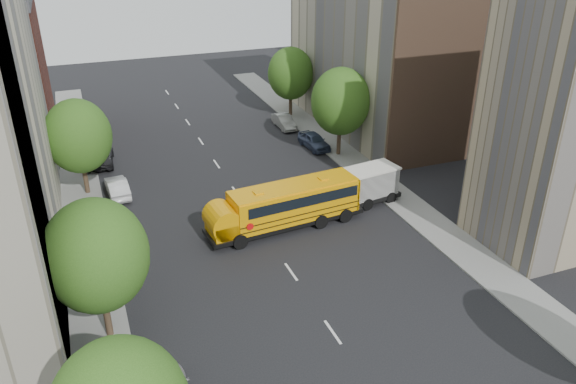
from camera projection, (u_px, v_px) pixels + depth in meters
ground at (280, 256)px, 36.37m from camera, size 120.00×120.00×0.00m
sidewalk_left at (89, 251)px, 36.78m from camera, size 3.00×80.00×0.12m
sidewalk_right at (394, 194)px, 44.27m from camera, size 3.00×80.00×0.12m
lane_markings at (236, 192)px, 44.72m from camera, size 0.15×64.00×0.01m
building_right_near at (576, 119)px, 34.70m from camera, size 10.00×7.00×17.00m
building_right_far at (379, 38)px, 54.94m from camera, size 10.00×22.00×18.00m
building_right_sidewall at (447, 63)px, 45.76m from camera, size 10.10×0.30×18.00m
street_tree_1 at (96, 256)px, 27.26m from camera, size 5.12×5.12×7.90m
street_tree_2 at (78, 136)px, 42.34m from camera, size 4.99×4.99×7.71m
street_tree_4 at (341, 102)px, 49.39m from camera, size 5.25×5.25×8.10m
street_tree_5 at (291, 74)px, 59.58m from camera, size 4.86×4.86×7.51m
school_bus at (284, 205)px, 38.87m from camera, size 11.62×3.66×3.23m
safari_truck at (359, 187)px, 42.08m from camera, size 6.90×3.31×2.84m
parked_car_1 at (117, 187)px, 43.87m from camera, size 1.73×4.36×1.41m
parked_car_2 at (99, 157)px, 49.43m from camera, size 2.77×5.20×1.39m
parked_car_4 at (314, 141)px, 52.87m from camera, size 2.06×4.38×1.45m
parked_car_5 at (284, 121)px, 57.97m from camera, size 1.44×4.09×1.35m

